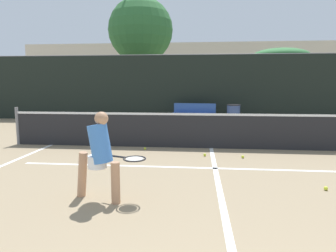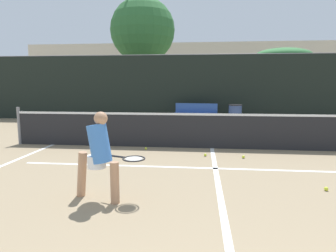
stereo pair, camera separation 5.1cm
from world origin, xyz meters
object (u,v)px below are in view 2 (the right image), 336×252
(courtside_bench, at_px, (196,112))
(player_practicing, at_px, (100,153))
(trash_bin, at_px, (235,114))
(parked_car, at_px, (147,102))

(courtside_bench, bearing_deg, player_practicing, -91.79)
(courtside_bench, distance_m, trash_bin, 1.69)
(courtside_bench, distance_m, parked_car, 5.60)
(courtside_bench, height_order, parked_car, parked_car)
(player_practicing, relative_size, trash_bin, 1.57)
(trash_bin, xyz_separation_m, parked_car, (-4.70, 5.02, 0.17))
(player_practicing, distance_m, parked_car, 13.81)
(player_practicing, height_order, trash_bin, player_practicing)
(player_practicing, relative_size, parked_car, 0.31)
(courtside_bench, xyz_separation_m, trash_bin, (1.66, -0.32, -0.05))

